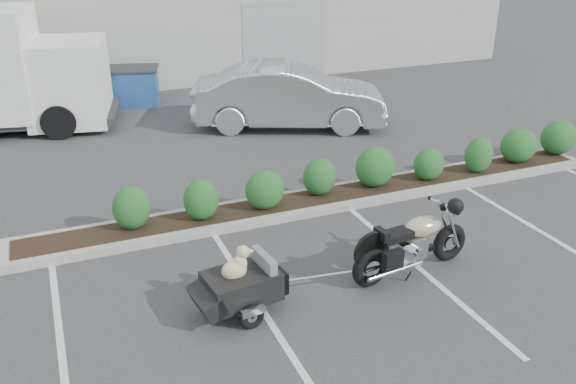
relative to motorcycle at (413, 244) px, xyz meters
name	(u,v)px	position (x,y,z in m)	size (l,w,h in m)	color
ground	(335,265)	(-1.00, 0.64, -0.51)	(90.00, 90.00, 0.00)	#38383A
planter_kerb	(331,198)	(0.00, 2.84, -0.43)	(12.00, 1.00, 0.15)	#9E9E93
building	(138,8)	(-1.00, 17.64, 1.49)	(26.00, 10.00, 4.00)	#9EA099
motorcycle	(413,244)	(0.00, 0.00, 0.00)	(2.21, 0.83, 1.27)	black
pet_trailer	(240,285)	(-2.79, 0.02, -0.06)	(1.78, 1.00, 1.05)	black
sedan	(289,96)	(1.09, 7.59, 0.32)	(1.75, 5.01, 1.65)	silver
dumpster	(131,86)	(-2.45, 11.40, 0.05)	(1.90, 1.52, 1.10)	#1C488E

